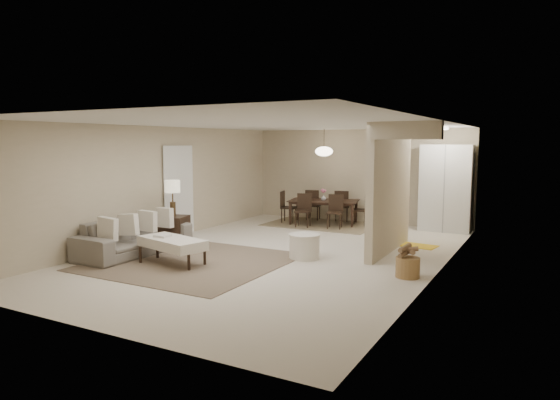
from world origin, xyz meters
The scene contains 22 objects.
floor centered at (0.00, 0.00, 0.00)m, with size 9.00×9.00×0.00m, color beige.
ceiling centered at (0.00, 0.00, 2.50)m, with size 9.00×9.00×0.00m, color white.
back_wall centered at (0.00, 4.50, 1.25)m, with size 6.00×6.00×0.00m, color #B9AA8C.
left_wall centered at (-3.00, 0.00, 1.25)m, with size 9.00×9.00×0.00m, color #B9AA8C.
right_wall centered at (3.00, 0.00, 1.25)m, with size 9.00×9.00×0.00m, color #B9AA8C.
partition centered at (1.80, 1.25, 1.25)m, with size 0.15×2.50×2.50m, color #B9AA8C.
doorway centered at (-2.97, 0.60, 1.02)m, with size 0.04×0.90×2.04m, color black.
pantry_cabinet centered at (2.35, 4.15, 1.05)m, with size 1.20×0.55×2.10m, color silver.
flush_light centered at (2.30, 3.20, 2.46)m, with size 0.44×0.44×0.05m, color white.
living_rug centered at (-1.06, -1.33, 0.01)m, with size 3.20×3.20×0.01m, color brown.
sofa centered at (-2.45, -1.33, 0.34)m, with size 0.92×2.36×0.69m, color slate.
ottoman_bench centered at (-1.26, -1.63, 0.38)m, with size 1.42×0.91×0.47m.
side_table centered at (-2.40, -0.26, 0.30)m, with size 0.55×0.55×0.61m, color black.
table_lamp centered at (-2.40, -0.26, 1.17)m, with size 0.32×0.32×0.76m.
round_pouf centered at (0.60, -0.10, 0.23)m, with size 0.58×0.58×0.45m, color beige.
wicker_basket centered at (2.63, -0.50, 0.16)m, with size 0.38×0.38×0.33m, color olive.
dining_rug centered at (-0.68, 3.70, 0.01)m, with size 2.80×2.10×0.01m, color #766549.
dining_table centered at (-0.68, 3.70, 0.32)m, with size 1.79×1.00×0.63m, color black.
dining_chairs centered at (-0.68, 3.70, 0.43)m, with size 2.31×1.87×0.85m.
vase centered at (-0.68, 3.70, 0.70)m, with size 0.13×0.13×0.14m, color silver.
yellow_mat centered at (2.16, 2.04, 0.01)m, with size 0.84×0.51×0.01m, color yellow.
pendant_light centered at (-0.68, 3.70, 1.92)m, with size 0.46×0.46×0.71m.
Camera 1 is at (4.56, -8.32, 2.15)m, focal length 32.00 mm.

